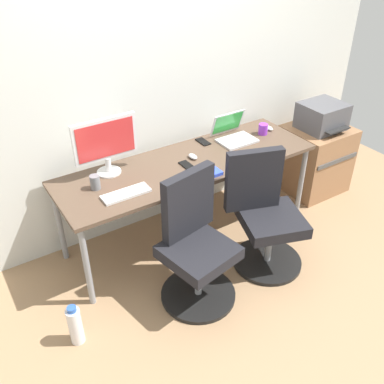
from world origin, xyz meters
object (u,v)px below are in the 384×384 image
Objects in this scene: office_chair_left at (195,246)px; office_chair_right at (265,216)px; coffee_mug at (263,129)px; side_cabinet at (315,159)px; printer at (322,116)px; desktop_monitor at (106,143)px; open_laptop at (233,133)px; water_bottle_on_floor at (75,325)px.

office_chair_left is 0.62m from office_chair_right.
office_chair_left is 1.35m from coffee_mug.
office_chair_left is 1.83m from side_cabinet.
desktop_monitor is (-2.01, 0.22, 0.19)m from printer.
open_laptop is at bearing 169.42° from side_cabinet.
open_laptop is (0.23, 0.72, 0.34)m from office_chair_right.
water_bottle_on_floor is (-0.88, 0.04, -0.28)m from office_chair_left.
desktop_monitor is 1.55× the size of open_laptop.
open_laptop is (0.85, 0.72, 0.34)m from office_chair_left.
side_cabinet is (1.12, 0.55, -0.10)m from office_chair_right.
side_cabinet is 1.62× the size of printer.
printer is at bearing -6.26° from desktop_monitor.
desktop_monitor reaches higher than open_laptop.
office_chair_left is at bearing -149.92° from coffee_mug.
office_chair_right is (0.62, -0.00, 0.00)m from office_chair_left.
office_chair_left reaches higher than coffee_mug.
office_chair_left is at bearing 179.79° from office_chair_right.
printer is 1.29× the size of water_bottle_on_floor.
side_cabinet is 2.12m from desktop_monitor.
side_cabinet is 0.76m from coffee_mug.
office_chair_right is at bearing -41.06° from desktop_monitor.
coffee_mug is (-0.61, 0.10, 0.43)m from side_cabinet.
printer is at bearing -10.64° from open_laptop.
open_laptop is 0.29m from coffee_mug.
water_bottle_on_floor is (-2.63, -0.51, -0.62)m from printer.
desktop_monitor is at bearing 175.27° from coffee_mug.
office_chair_left is 1.96× the size of desktop_monitor.
printer is 4.35× the size of coffee_mug.
water_bottle_on_floor is 2.19m from coffee_mug.
desktop_monitor is at bearing 138.94° from office_chair_right.
water_bottle_on_floor is at bearing 177.72° from office_chair_left.
printer is 1.29× the size of open_laptop.
desktop_monitor is 1.42m from coffee_mug.
office_chair_right is at bearing -127.77° from coffee_mug.
office_chair_left is 2.35× the size of printer.
desktop_monitor is (-0.27, 0.77, 0.53)m from office_chair_left.
water_bottle_on_floor is (-1.51, 0.04, -0.28)m from office_chair_right.
printer reaches higher than side_cabinet.
desktop_monitor is 5.22× the size of coffee_mug.
office_chair_right is 10.22× the size of coffee_mug.
water_bottle_on_floor is at bearing -168.90° from side_cabinet.
office_chair_left reaches higher than water_bottle_on_floor.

